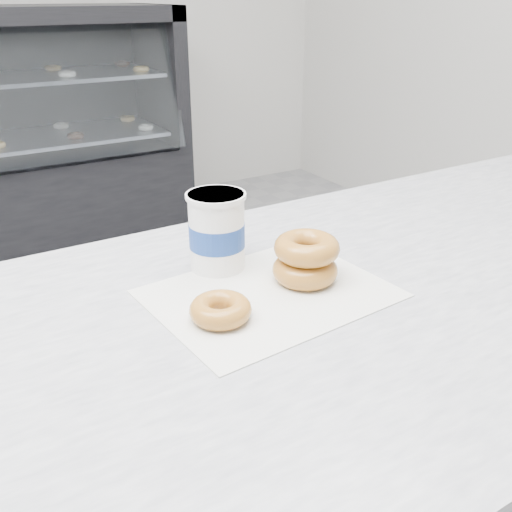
{
  "coord_description": "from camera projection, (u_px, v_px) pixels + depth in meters",
  "views": [
    {
      "loc": [
        -0.16,
        -1.17,
        1.31
      ],
      "look_at": [
        0.25,
        -0.51,
        0.95
      ],
      "focal_mm": 40.0,
      "sensor_mm": 36.0,
      "label": 1
    }
  ],
  "objects": [
    {
      "name": "wax_paper",
      "position": [
        270.0,
        293.0,
        0.85
      ],
      "size": [
        0.36,
        0.28,
        0.0
      ],
      "primitive_type": "cube",
      "rotation": [
        0.0,
        0.0,
        0.07
      ],
      "color": "silver",
      "rests_on": "counter"
    },
    {
      "name": "donut_single",
      "position": [
        220.0,
        310.0,
        0.77
      ],
      "size": [
        0.09,
        0.09,
        0.03
      ],
      "primitive_type": "torus",
      "rotation": [
        0.0,
        0.0,
        -0.1
      ],
      "color": "#B37B31",
      "rests_on": "wax_paper"
    },
    {
      "name": "donut_stack",
      "position": [
        306.0,
        259.0,
        0.87
      ],
      "size": [
        0.14,
        0.14,
        0.07
      ],
      "color": "#B37B31",
      "rests_on": "wax_paper"
    },
    {
      "name": "coffee_cup",
      "position": [
        217.0,
        231.0,
        0.9
      ],
      "size": [
        0.11,
        0.11,
        0.13
      ],
      "rotation": [
        0.0,
        0.0,
        0.33
      ],
      "color": "white",
      "rests_on": "counter"
    }
  ]
}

